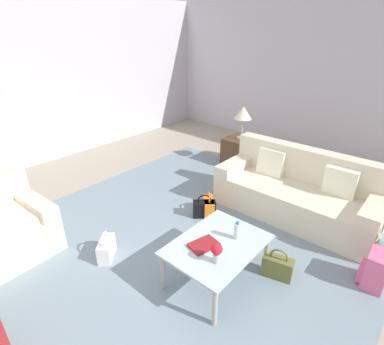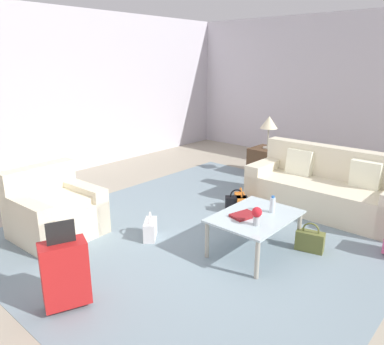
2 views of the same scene
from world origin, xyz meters
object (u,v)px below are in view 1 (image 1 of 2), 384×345
Objects in this scene: armchair at (1,231)px; coffee_table_book at (204,245)px; coffee_table at (217,248)px; couch at (298,194)px; handbag_white at (107,249)px; handbag_black at (204,209)px; backpack_pink at (375,270)px; flower_vase at (217,251)px; water_bottle at (237,231)px; table_lamp at (243,114)px; handbag_olive at (277,267)px; side_table at (240,151)px; handbag_orange at (209,206)px.

armchair is 2.41m from coffee_table_book.
coffee_table is at bearing -59.02° from armchair.
handbag_white is at bearing 152.04° from couch.
handbag_black is (-0.95, 0.94, -0.18)m from couch.
armchair reaches higher than handbag_white.
handbag_white is at bearing 122.74° from backpack_pink.
armchair is 4.16m from backpack_pink.
flower_vase is at bearing -178.58° from couch.
water_bottle reaches higher than handbag_black.
couch is 2.13× the size of coffee_table.
table_lamp is (2.80, 1.50, 0.60)m from coffee_table.
armchair is 2.53m from handbag_black.
coffee_table is 0.72m from handbag_olive.
side_table reaches higher than coffee_table.
armchair is 0.98× the size of coffee_table.
table_lamp reaches higher than water_bottle.
coffee_table is at bearing 176.81° from couch.
coffee_table_book is 0.88m from handbag_olive.
armchair is 1.26m from handbag_white.
handbag_orange is (0.74, 0.94, -0.43)m from water_bottle.
table_lamp is at bearing 18.62° from handbag_black.
handbag_black is (-1.96, -0.66, -0.13)m from side_table.
table_lamp is at bearing 5.78° from handbag_white.
table_lamp reaches higher than flower_vase.
handbag_orange is (2.24, -1.34, -0.17)m from armchair.
flower_vase reaches higher than side_table.
handbag_orange is (0.94, 0.84, -0.28)m from coffee_table.
coffee_table is 2.87× the size of handbag_orange.
backpack_pink is at bearing -123.81° from couch.
backpack_pink is at bearing -57.26° from handbag_white.
couch is 1.40m from handbag_olive.
side_table is 2.07m from handbag_black.
armchair is 2.58m from flower_vase.
handbag_olive is at bearing -46.34° from coffee_table.
handbag_orange is 1.00× the size of handbag_white.
handbag_white is at bearing -174.22° from table_lamp.
flower_vase is 0.33× the size of table_lamp.
water_bottle is 0.36× the size of side_table.
table_lamp reaches higher than side_table.
flower_vase is at bearing -74.83° from handbag_white.
handbag_white is at bearing -54.25° from armchair.
coffee_table is 5.04× the size of water_bottle.
side_table is 0.75m from table_lamp.
armchair is at bearing 133.81° from coffee_table_book.
flower_vase is 0.88m from handbag_olive.
side_table is (1.00, 1.60, -0.05)m from couch.
handbag_olive and handbag_orange have the same top height.
handbag_black and handbag_white have the same top height.
backpack_pink is at bearing -43.06° from flower_vase.
coffee_table is at bearing -19.38° from coffee_table_book.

